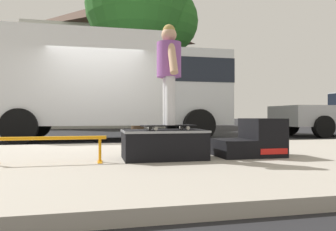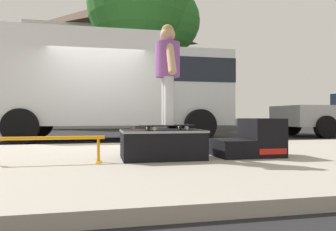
# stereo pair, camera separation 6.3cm
# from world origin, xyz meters

# --- Properties ---
(ground_plane) EXTENTS (140.00, 140.00, 0.00)m
(ground_plane) POSITION_xyz_m (0.00, 0.00, 0.00)
(ground_plane) COLOR black
(sidewalk_slab) EXTENTS (50.00, 5.00, 0.12)m
(sidewalk_slab) POSITION_xyz_m (0.00, -3.00, 0.06)
(sidewalk_slab) COLOR #A8A093
(sidewalk_slab) RESTS_ON ground
(skate_box) EXTENTS (1.13, 0.72, 0.40)m
(skate_box) POSITION_xyz_m (0.90, -3.22, 0.33)
(skate_box) COLOR black
(skate_box) RESTS_ON sidewalk_slab
(kicker_ramp) EXTENTS (0.93, 0.66, 0.55)m
(kicker_ramp) POSITION_xyz_m (2.25, -3.22, 0.35)
(kicker_ramp) COLOR black
(kicker_ramp) RESTS_ON sidewalk_slab
(grind_rail) EXTENTS (1.39, 0.28, 0.34)m
(grind_rail) POSITION_xyz_m (-0.58, -3.36, 0.37)
(grind_rail) COLOR orange
(grind_rail) RESTS_ON sidewalk_slab
(skateboard) EXTENTS (0.81, 0.40, 0.07)m
(skateboard) POSITION_xyz_m (0.97, -3.23, 0.57)
(skateboard) COLOR black
(skateboard) RESTS_ON skate_box
(skater_kid) EXTENTS (0.34, 0.71, 1.39)m
(skater_kid) POSITION_xyz_m (0.97, -3.23, 1.40)
(skater_kid) COLOR silver
(skater_kid) RESTS_ON skateboard
(box_truck) EXTENTS (6.91, 2.63, 3.05)m
(box_truck) POSITION_xyz_m (0.49, 2.20, 1.70)
(box_truck) COLOR white
(box_truck) RESTS_ON ground
(street_tree_main) EXTENTS (5.02, 4.57, 7.85)m
(street_tree_main) POSITION_xyz_m (2.04, 6.55, 5.41)
(street_tree_main) COLOR brown
(street_tree_main) RESTS_ON ground
(house_behind) EXTENTS (9.54, 8.23, 8.40)m
(house_behind) POSITION_xyz_m (0.39, 14.80, 4.24)
(house_behind) COLOR silver
(house_behind) RESTS_ON ground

